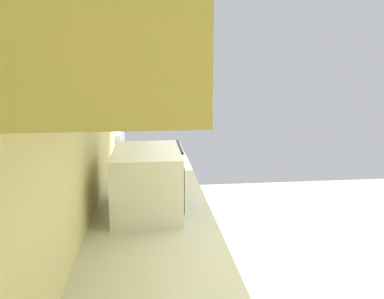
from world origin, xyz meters
name	(u,v)px	position (x,y,z in m)	size (l,w,h in m)	color
wall_back	(75,117)	(0.00, 1.67, 1.42)	(4.35, 0.12, 2.84)	#DFD187
oven_range	(152,193)	(1.65, 1.31, 0.47)	(0.64, 0.62, 1.10)	#B7BABF
microwave	(147,180)	(0.02, 1.33, 1.08)	(0.53, 0.35, 0.33)	white
kettle	(159,157)	(0.92, 1.25, 1.00)	(0.19, 0.14, 0.18)	red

